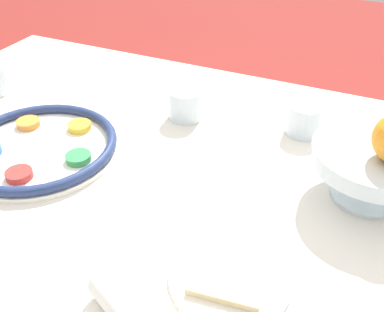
% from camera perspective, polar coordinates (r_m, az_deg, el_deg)
% --- Properties ---
extents(dining_table, '(1.44, 1.06, 0.71)m').
position_cam_1_polar(dining_table, '(1.11, -4.88, -18.03)').
color(dining_table, silver).
rests_on(dining_table, ground_plane).
extents(seder_plate, '(0.32, 0.32, 0.03)m').
position_cam_1_polar(seder_plate, '(0.97, -18.77, 1.23)').
color(seder_plate, white).
rests_on(seder_plate, dining_table).
extents(fruit_stand, '(0.22, 0.22, 0.10)m').
position_cam_1_polar(fruit_stand, '(0.83, 22.21, -0.55)').
color(fruit_stand, silver).
rests_on(fruit_stand, dining_table).
extents(bread_plate, '(0.18, 0.18, 0.02)m').
position_cam_1_polar(bread_plate, '(0.68, 4.84, -14.92)').
color(bread_plate, silver).
rests_on(bread_plate, dining_table).
extents(cup_mid, '(0.08, 0.08, 0.07)m').
position_cam_1_polar(cup_mid, '(1.00, 14.10, 4.60)').
color(cup_mid, silver).
rests_on(cup_mid, dining_table).
extents(cup_far, '(0.08, 0.08, 0.07)m').
position_cam_1_polar(cup_far, '(1.03, -0.82, 6.60)').
color(cup_far, silver).
rests_on(cup_far, dining_table).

